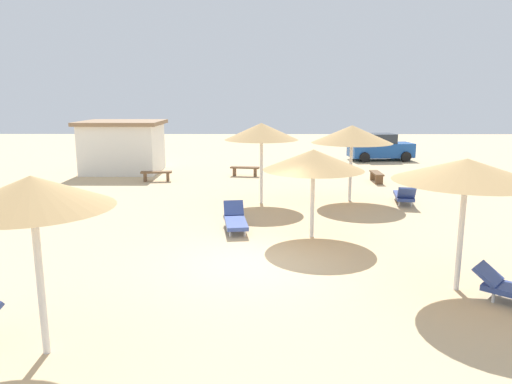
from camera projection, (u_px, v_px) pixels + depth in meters
name	position (u px, v px, depth m)	size (l,w,h in m)	color
ground_plane	(255.00, 262.00, 12.15)	(80.00, 80.00, 0.00)	#D1B284
parasol_0	(32.00, 193.00, 7.33)	(2.50, 2.50, 2.96)	silver
parasol_1	(313.00, 160.00, 13.83)	(2.95, 2.95, 2.62)	silver
parasol_2	(466.00, 170.00, 9.90)	(3.02, 3.02, 2.88)	silver
parasol_4	(352.00, 134.00, 18.61)	(3.16, 3.16, 3.01)	silver
parasol_5	(261.00, 132.00, 18.16)	(2.83, 2.83, 3.12)	silver
lounger_1	(235.00, 220.00, 14.97)	(0.88, 1.93, 0.77)	#33478C
lounger_4	(404.00, 196.00, 18.55)	(0.95, 1.93, 0.80)	#33478C
bench_0	(377.00, 175.00, 23.13)	(0.42, 1.51, 0.49)	brown
bench_1	(156.00, 174.00, 23.39)	(1.53, 0.54, 0.49)	brown
bench_2	(245.00, 169.00, 24.88)	(1.54, 0.61, 0.49)	brown
parked_car	(380.00, 148.00, 30.82)	(4.17, 2.35, 1.72)	#194C9E
beach_cabana	(123.00, 146.00, 26.05)	(4.31, 3.74, 2.78)	white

